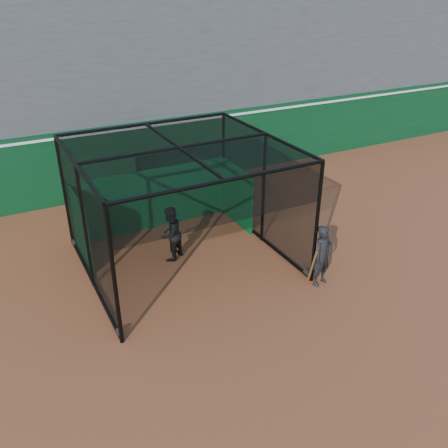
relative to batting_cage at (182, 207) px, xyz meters
name	(u,v)px	position (x,y,z in m)	size (l,w,h in m)	color
ground	(219,326)	(-0.43, -2.98, -1.63)	(120.00, 120.00, 0.00)	brown
outfield_wall	(109,160)	(-0.43, 5.52, -0.34)	(50.00, 0.50, 2.50)	#0A391A
grandstand	(72,52)	(-0.43, 9.30, 2.85)	(50.00, 7.85, 8.95)	#4C4C4F
batting_cage	(182,207)	(0.00, 0.00, 0.00)	(5.13, 4.96, 3.26)	black
batter	(170,234)	(-0.26, 0.26, -0.85)	(0.76, 0.59, 1.56)	black
on_deck_player	(322,256)	(2.63, -2.65, -0.81)	(0.67, 0.53, 1.63)	black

